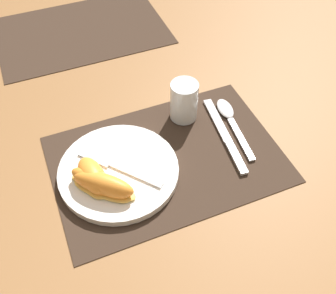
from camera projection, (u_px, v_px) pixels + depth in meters
ground_plane at (167, 159)px, 0.84m from camera, size 3.00×3.00×0.00m
placemat at (167, 159)px, 0.84m from camera, size 0.48×0.32×0.00m
placemat_far at (81, 31)px, 1.15m from camera, size 0.48×0.32×0.00m
plate at (119, 171)px, 0.80m from camera, size 0.25×0.25×0.02m
juice_glass at (184, 103)px, 0.88m from camera, size 0.06×0.06×0.09m
knife at (225, 136)px, 0.87m from camera, size 0.04×0.23×0.01m
spoon at (229, 116)px, 0.91m from camera, size 0.04×0.19×0.01m
fork at (114, 165)px, 0.80m from camera, size 0.14×0.16×0.00m
citrus_wedge_0 at (93, 176)px, 0.76m from camera, size 0.06×0.10×0.04m
citrus_wedge_1 at (100, 184)px, 0.75m from camera, size 0.12×0.13×0.04m
citrus_wedge_2 at (104, 185)px, 0.75m from camera, size 0.13×0.12×0.04m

